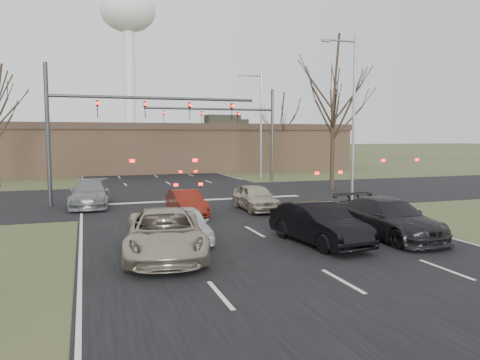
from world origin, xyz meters
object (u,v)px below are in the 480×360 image
object	(u,v)px
water_tower	(128,21)
mast_arm_far	(242,124)
streetlight_right_far	(259,119)
car_white_sedan	(187,224)
car_charcoal_sedan	(389,218)
building	(164,147)
car_silver_suv	(165,233)
car_grey_ahead	(90,194)
car_silver_ahead	(256,197)
car_black_hatch	(319,224)
streetlight_right_near	(351,109)
mast_arm_near	(109,117)
car_red_ahead	(186,203)

from	to	relation	value
water_tower	mast_arm_far	world-z (taller)	water_tower
streetlight_right_far	car_white_sedan	size ratio (longest dim) A/B	2.63
car_charcoal_sedan	car_white_sedan	bearing A→B (deg)	162.72
building	car_white_sedan	size ratio (longest dim) A/B	11.17
mast_arm_far	car_white_sedan	bearing A→B (deg)	-113.98
building	car_silver_suv	size ratio (longest dim) A/B	7.64
car_white_sedan	car_charcoal_sedan	size ratio (longest dim) A/B	0.71
car_grey_ahead	car_silver_ahead	distance (m)	9.37
car_silver_ahead	car_black_hatch	bearing A→B (deg)	-93.07
water_tower	streetlight_right_near	distance (m)	114.02
building	car_white_sedan	bearing A→B (deg)	-97.98
mast_arm_far	streetlight_right_near	size ratio (longest dim) A/B	1.11
building	car_black_hatch	size ratio (longest dim) A/B	9.12
car_grey_ahead	car_white_sedan	bearing A→B (deg)	-67.21
streetlight_right_near	car_black_hatch	world-z (taller)	streetlight_right_near
car_black_hatch	streetlight_right_near	bearing A→B (deg)	45.67
building	mast_arm_near	bearing A→B (deg)	-106.13
car_white_sedan	car_red_ahead	distance (m)	5.62
car_charcoal_sedan	car_red_ahead	world-z (taller)	car_charcoal_sedan
streetlight_right_near	water_tower	bearing A→B (deg)	91.47
building	streetlight_right_far	distance (m)	13.53
mast_arm_far	car_grey_ahead	size ratio (longest dim) A/B	2.19
car_silver_ahead	mast_arm_near	bearing A→B (deg)	148.01
streetlight_right_far	car_silver_ahead	distance (m)	20.60
building	mast_arm_far	xyz separation A→B (m)	(4.18, -15.00, 2.35)
car_white_sedan	streetlight_right_far	bearing A→B (deg)	64.67
car_white_sedan	car_grey_ahead	xyz separation A→B (m)	(-3.37, 10.14, 0.09)
car_white_sedan	car_silver_ahead	world-z (taller)	car_silver_ahead
streetlight_right_near	car_silver_ahead	xyz separation A→B (m)	(-6.79, -1.64, -4.88)
mast_arm_far	car_grey_ahead	bearing A→B (deg)	-140.09
streetlight_right_far	water_tower	bearing A→B (deg)	92.05
streetlight_right_far	car_charcoal_sedan	distance (m)	27.50
streetlight_right_far	car_red_ahead	distance (m)	22.71
streetlight_right_far	car_grey_ahead	size ratio (longest dim) A/B	1.97
car_white_sedan	car_charcoal_sedan	distance (m)	7.90
car_white_sedan	mast_arm_far	bearing A→B (deg)	67.26
mast_arm_near	mast_arm_far	world-z (taller)	same
car_silver_suv	car_red_ahead	size ratio (longest dim) A/B	1.43
streetlight_right_near	car_charcoal_sedan	world-z (taller)	streetlight_right_near
building	car_silver_suv	world-z (taller)	building
mast_arm_far	car_silver_suv	world-z (taller)	mast_arm_far
streetlight_right_near	streetlight_right_far	bearing A→B (deg)	88.32
car_charcoal_sedan	streetlight_right_far	bearing A→B (deg)	77.60
water_tower	car_white_sedan	bearing A→B (deg)	-94.37
car_silver_suv	car_white_sedan	size ratio (longest dim) A/B	1.46
water_tower	car_grey_ahead	xyz separation A→B (m)	(-12.37, -107.50, -34.73)
water_tower	streetlight_right_near	world-z (taller)	water_tower
building	car_white_sedan	distance (m)	36.05
car_charcoal_sedan	mast_arm_far	bearing A→B (deg)	83.66
building	streetlight_right_near	bearing A→B (deg)	-76.31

